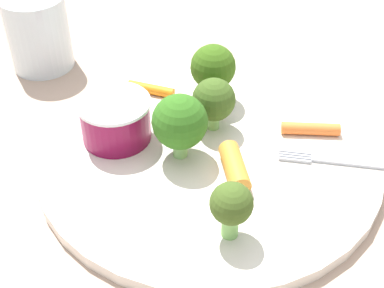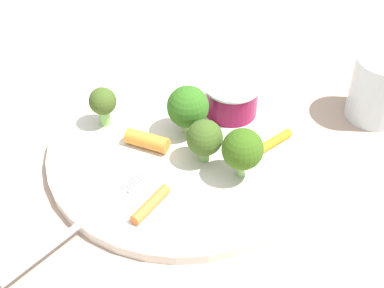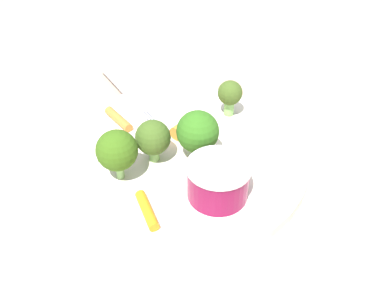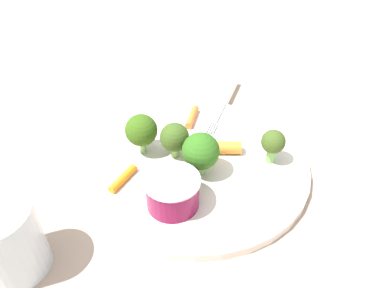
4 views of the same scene
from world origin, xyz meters
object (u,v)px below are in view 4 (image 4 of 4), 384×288
(broccoli_floret_2, at_px, (273,143))
(broccoli_floret_0, at_px, (175,138))
(broccoli_floret_3, at_px, (199,152))
(carrot_stick_1, at_px, (123,178))
(plate, at_px, (197,163))
(drinking_glass, at_px, (6,242))
(carrot_stick_2, at_px, (192,117))
(fork, at_px, (224,104))
(carrot_stick_0, at_px, (223,148))
(sauce_cup, at_px, (173,192))
(broccoli_floret_1, at_px, (141,130))

(broccoli_floret_2, bearing_deg, broccoli_floret_0, 75.11)
(broccoli_floret_3, relative_size, carrot_stick_1, 1.26)
(plate, height_order, broccoli_floret_3, broccoli_floret_3)
(carrot_stick_1, xyz_separation_m, drinking_glass, (-0.10, 0.11, 0.02))
(broccoli_floret_3, height_order, drinking_glass, drinking_glass)
(carrot_stick_2, xyz_separation_m, fork, (0.04, -0.06, -0.00))
(carrot_stick_2, bearing_deg, drinking_glass, 134.52)
(broccoli_floret_0, xyz_separation_m, fork, (0.12, -0.10, -0.03))
(broccoli_floret_0, distance_m, broccoli_floret_2, 0.13)
(broccoli_floret_3, distance_m, drinking_glass, 0.23)
(plate, distance_m, carrot_stick_0, 0.04)
(sauce_cup, bearing_deg, carrot_stick_1, 50.41)
(carrot_stick_0, bearing_deg, carrot_stick_1, 103.96)
(plate, height_order, broccoli_floret_1, broccoli_floret_1)
(broccoli_floret_0, relative_size, carrot_stick_0, 1.03)
(broccoli_floret_0, xyz_separation_m, broccoli_floret_2, (-0.03, -0.13, 0.00))
(broccoli_floret_0, bearing_deg, carrot_stick_0, -94.94)
(plate, height_order, carrot_stick_0, carrot_stick_0)
(broccoli_floret_2, relative_size, carrot_stick_2, 0.93)
(carrot_stick_0, relative_size, carrot_stick_1, 1.03)
(sauce_cup, xyz_separation_m, broccoli_floret_0, (0.09, -0.01, 0.01))
(broccoli_floret_2, height_order, fork, broccoli_floret_2)
(drinking_glass, bearing_deg, carrot_stick_2, -45.48)
(carrot_stick_0, bearing_deg, fork, -14.61)
(broccoli_floret_2, xyz_separation_m, broccoli_floret_3, (-0.01, 0.10, 0.01))
(carrot_stick_1, height_order, carrot_stick_2, carrot_stick_2)
(broccoli_floret_3, distance_m, carrot_stick_0, 0.06)
(broccoli_floret_3, height_order, carrot_stick_2, broccoli_floret_3)
(broccoli_floret_2, xyz_separation_m, carrot_stick_2, (0.11, 0.09, -0.03))
(carrot_stick_0, bearing_deg, plate, 102.07)
(broccoli_floret_2, height_order, carrot_stick_0, broccoli_floret_2)
(broccoli_floret_2, bearing_deg, plate, 78.80)
(sauce_cup, relative_size, fork, 0.40)
(sauce_cup, bearing_deg, broccoli_floret_0, -9.19)
(plate, distance_m, broccoli_floret_3, 0.05)
(broccoli_floret_0, xyz_separation_m, broccoli_floret_3, (-0.04, -0.03, 0.01))
(carrot_stick_2, height_order, fork, carrot_stick_2)
(carrot_stick_1, height_order, drinking_glass, drinking_glass)
(carrot_stick_0, relative_size, drinking_glass, 0.61)
(sauce_cup, distance_m, carrot_stick_2, 0.18)
(plate, xyz_separation_m, carrot_stick_0, (0.01, -0.04, 0.01))
(broccoli_floret_0, xyz_separation_m, drinking_glass, (-0.14, 0.18, -0.00))
(broccoli_floret_0, distance_m, fork, 0.16)
(carrot_stick_2, bearing_deg, sauce_cup, 162.95)
(fork, xyz_separation_m, drinking_glass, (-0.25, 0.28, 0.03))
(broccoli_floret_2, xyz_separation_m, fork, (0.15, 0.03, -0.03))
(plate, distance_m, fork, 0.15)
(carrot_stick_0, xyz_separation_m, carrot_stick_1, (-0.03, 0.14, -0.00))
(fork, height_order, drinking_glass, drinking_glass)
(plate, bearing_deg, sauce_cup, 150.40)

